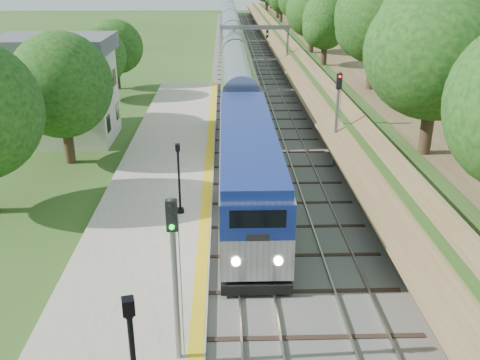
{
  "coord_description": "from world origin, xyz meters",
  "views": [
    {
      "loc": [
        -1.25,
        -11.0,
        12.89
      ],
      "look_at": [
        -0.5,
        14.01,
        2.8
      ],
      "focal_mm": 40.0,
      "sensor_mm": 36.0,
      "label": 1
    }
  ],
  "objects_px": {
    "lamppost_far": "(179,183)",
    "signal_platform": "(174,263)",
    "signal_gantry": "(255,37)",
    "signal_farside": "(337,109)",
    "station_building": "(58,88)",
    "train": "(231,35)"
  },
  "relations": [
    {
      "from": "lamppost_far",
      "to": "signal_platform",
      "type": "height_order",
      "value": "signal_platform"
    },
    {
      "from": "lamppost_far",
      "to": "signal_gantry",
      "type": "bearing_deg",
      "value": 81.15
    },
    {
      "from": "lamppost_far",
      "to": "signal_farside",
      "type": "relative_size",
      "value": 0.61
    },
    {
      "from": "station_building",
      "to": "signal_platform",
      "type": "relative_size",
      "value": 1.43
    },
    {
      "from": "lamppost_far",
      "to": "signal_platform",
      "type": "bearing_deg",
      "value": -86.05
    },
    {
      "from": "station_building",
      "to": "signal_farside",
      "type": "distance_m",
      "value": 21.3
    },
    {
      "from": "signal_gantry",
      "to": "train",
      "type": "height_order",
      "value": "signal_gantry"
    },
    {
      "from": "station_building",
      "to": "lamppost_far",
      "type": "bearing_deg",
      "value": -54.86
    },
    {
      "from": "station_building",
      "to": "signal_farside",
      "type": "bearing_deg",
      "value": -18.55
    },
    {
      "from": "station_building",
      "to": "signal_platform",
      "type": "xyz_separation_m",
      "value": [
        11.1,
        -26.18,
        -0.02
      ]
    },
    {
      "from": "signal_gantry",
      "to": "signal_farside",
      "type": "distance_m",
      "value": 32.0
    },
    {
      "from": "station_building",
      "to": "train",
      "type": "height_order",
      "value": "station_building"
    },
    {
      "from": "signal_gantry",
      "to": "signal_platform",
      "type": "distance_m",
      "value": 51.46
    },
    {
      "from": "train",
      "to": "signal_farside",
      "type": "xyz_separation_m",
      "value": [
        6.2,
        -54.64,
        1.75
      ]
    },
    {
      "from": "train",
      "to": "lamppost_far",
      "type": "distance_m",
      "value": 62.61
    },
    {
      "from": "signal_gantry",
      "to": "lamppost_far",
      "type": "xyz_separation_m",
      "value": [
        -6.17,
        -39.63,
        -2.69
      ]
    },
    {
      "from": "signal_platform",
      "to": "lamppost_far",
      "type": "bearing_deg",
      "value": 93.95
    },
    {
      "from": "train",
      "to": "signal_farside",
      "type": "height_order",
      "value": "signal_farside"
    },
    {
      "from": "train",
      "to": "signal_platform",
      "type": "bearing_deg",
      "value": -92.24
    },
    {
      "from": "train",
      "to": "lamppost_far",
      "type": "height_order",
      "value": "train"
    },
    {
      "from": "lamppost_far",
      "to": "signal_platform",
      "type": "xyz_separation_m",
      "value": [
        0.8,
        -11.54,
        1.94
      ]
    },
    {
      "from": "lamppost_far",
      "to": "signal_farside",
      "type": "bearing_deg",
      "value": 38.44
    }
  ]
}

